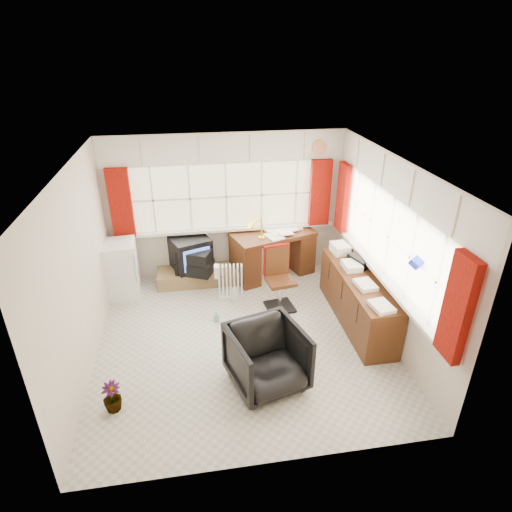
{
  "coord_description": "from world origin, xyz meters",
  "views": [
    {
      "loc": [
        -0.6,
        -4.82,
        3.8
      ],
      "look_at": [
        0.27,
        0.55,
        1.03
      ],
      "focal_mm": 30.0,
      "sensor_mm": 36.0,
      "label": 1
    }
  ],
  "objects": [
    {
      "name": "crt_tv",
      "position": [
        -0.66,
        1.82,
        0.53
      ],
      "size": [
        0.77,
        0.73,
        0.55
      ],
      "color": "black",
      "rests_on": "tv_bench"
    },
    {
      "name": "task_chair",
      "position": [
        0.66,
        0.81,
        0.54
      ],
      "size": [
        0.48,
        0.5,
        1.01
      ],
      "color": "black",
      "rests_on": "ground"
    },
    {
      "name": "credenza",
      "position": [
        1.73,
        0.2,
        0.39
      ],
      "size": [
        0.5,
        2.0,
        0.85
      ],
      "color": "#4C2711",
      "rests_on": "ground"
    },
    {
      "name": "file_tray",
      "position": [
        1.91,
        0.59,
        0.81
      ],
      "size": [
        0.41,
        0.46,
        0.13
      ],
      "primitive_type": "cube",
      "rotation": [
        0.0,
        0.0,
        0.35
      ],
      "color": "black",
      "rests_on": "credenza"
    },
    {
      "name": "room_walls",
      "position": [
        0.0,
        0.0,
        1.5
      ],
      "size": [
        4.0,
        4.0,
        4.0
      ],
      "color": "beige",
      "rests_on": "ground"
    },
    {
      "name": "desk",
      "position": [
        0.77,
        1.8,
        0.45
      ],
      "size": [
        1.56,
        1.09,
        0.86
      ],
      "color": "#4C2711",
      "rests_on": "ground"
    },
    {
      "name": "office_chair",
      "position": [
        0.17,
        -0.89,
        0.39
      ],
      "size": [
        1.04,
        1.06,
        0.79
      ],
      "primitive_type": "imported",
      "rotation": [
        0.0,
        0.0,
        0.28
      ],
      "color": "black",
      "rests_on": "ground"
    },
    {
      "name": "ground",
      "position": [
        0.0,
        0.0,
        0.0
      ],
      "size": [
        4.0,
        4.0,
        0.0
      ],
      "primitive_type": "plane",
      "color": "beige",
      "rests_on": "ground"
    },
    {
      "name": "tv_bench",
      "position": [
        -0.55,
        1.72,
        0.12
      ],
      "size": [
        1.4,
        0.5,
        0.25
      ],
      "primitive_type": "cube",
      "color": "olive",
      "rests_on": "ground"
    },
    {
      "name": "flower_vase",
      "position": [
        -1.63,
        -1.03,
        0.19
      ],
      "size": [
        0.22,
        0.22,
        0.38
      ],
      "primitive_type": "imported",
      "rotation": [
        0.0,
        0.0,
        0.02
      ],
      "color": "black",
      "rests_on": "ground"
    },
    {
      "name": "spray_bottle_a",
      "position": [
        0.0,
        1.03,
        0.15
      ],
      "size": [
        0.12,
        0.12,
        0.3
      ],
      "primitive_type": "imported",
      "rotation": [
        0.0,
        0.0,
        -0.05
      ],
      "color": "silver",
      "rests_on": "ground"
    },
    {
      "name": "desk_lamp",
      "position": [
        0.54,
        1.62,
        1.11
      ],
      "size": [
        0.17,
        0.16,
        0.43
      ],
      "color": "yellow",
      "rests_on": "desk"
    },
    {
      "name": "radiator",
      "position": [
        -0.05,
        1.12,
        0.25
      ],
      "size": [
        0.42,
        0.2,
        0.6
      ],
      "color": "white",
      "rests_on": "ground"
    },
    {
      "name": "overhead_cabinets",
      "position": [
        0.98,
        0.98,
        2.25
      ],
      "size": [
        3.98,
        3.98,
        0.48
      ],
      "color": "silver",
      "rests_on": "room_walls"
    },
    {
      "name": "spray_bottle_b",
      "position": [
        -0.33,
        0.52,
        0.09
      ],
      "size": [
        0.09,
        0.09,
        0.18
      ],
      "primitive_type": "imported",
      "rotation": [
        0.0,
        0.0,
        -0.13
      ],
      "color": "#86C8BB",
      "rests_on": "ground"
    },
    {
      "name": "curtains",
      "position": [
        0.92,
        0.93,
        1.46
      ],
      "size": [
        3.83,
        3.83,
        1.15
      ],
      "color": "#991408",
      "rests_on": "room_walls"
    },
    {
      "name": "hifi_stack",
      "position": [
        -0.6,
        1.61,
        0.45
      ],
      "size": [
        0.68,
        0.57,
        0.42
      ],
      "color": "black",
      "rests_on": "tv_bench"
    },
    {
      "name": "mini_fridge",
      "position": [
        -1.8,
        1.51,
        0.47
      ],
      "size": [
        0.59,
        0.59,
        0.94
      ],
      "color": "white",
      "rests_on": "ground"
    },
    {
      "name": "window_back",
      "position": [
        0.0,
        1.94,
        0.95
      ],
      "size": [
        3.7,
        0.12,
        3.6
      ],
      "color": "beige",
      "rests_on": "room_walls"
    },
    {
      "name": "window_right",
      "position": [
        1.94,
        0.0,
        0.95
      ],
      "size": [
        0.12,
        3.7,
        3.6
      ],
      "color": "beige",
      "rests_on": "room_walls"
    }
  ]
}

